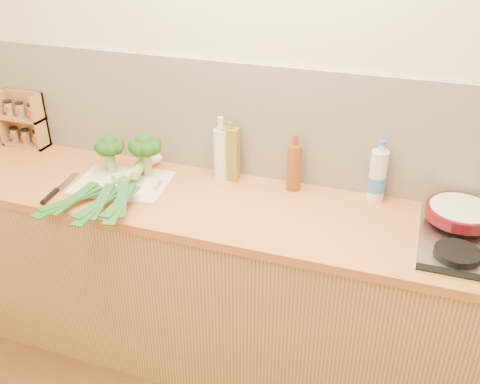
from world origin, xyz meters
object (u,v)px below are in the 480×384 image
Objects in this scene: chefs_knife at (54,192)px; spice_rack at (25,122)px; skillet at (461,212)px; chopping_board at (123,183)px.

chefs_knife is 0.65m from spice_rack.
chefs_knife is 1.75m from skillet.
chopping_board is 1.48m from skillet.
chopping_board is at bearing 30.23° from chefs_knife.
spice_rack reaches higher than chefs_knife.
skillet is (1.48, 0.13, 0.06)m from chopping_board.
chefs_knife is at bearing -149.22° from chopping_board.
chefs_knife reaches higher than chopping_board.
chefs_knife is 1.09× the size of spice_rack.
chopping_board is 0.31m from chefs_knife.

